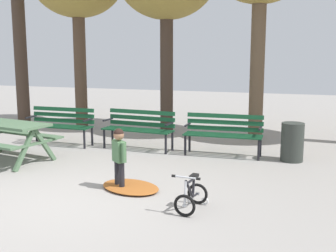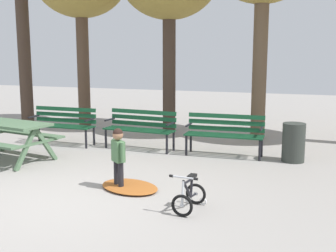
{
  "view_description": "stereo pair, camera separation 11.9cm",
  "coord_description": "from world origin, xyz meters",
  "px_view_note": "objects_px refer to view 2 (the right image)",
  "views": [
    {
      "loc": [
        3.35,
        -5.12,
        2.11
      ],
      "look_at": [
        0.94,
        1.87,
        0.85
      ],
      "focal_mm": 46.08,
      "sensor_mm": 36.0,
      "label": 1
    },
    {
      "loc": [
        3.46,
        -5.08,
        2.11
      ],
      "look_at": [
        0.94,
        1.87,
        0.85
      ],
      "focal_mm": 46.08,
      "sensor_mm": 36.0,
      "label": 2
    }
  ],
  "objects_px": {
    "park_bench_left": "(141,126)",
    "child_standing": "(118,154)",
    "park_bench_right": "(225,131)",
    "trash_bin": "(294,142)",
    "picnic_table": "(7,131)",
    "park_bench_far_left": "(63,122)",
    "kids_bicycle": "(189,196)"
  },
  "relations": [
    {
      "from": "park_bench_left",
      "to": "park_bench_right",
      "type": "distance_m",
      "value": 1.89
    },
    {
      "from": "park_bench_far_left",
      "to": "child_standing",
      "type": "relative_size",
      "value": 1.66
    },
    {
      "from": "child_standing",
      "to": "kids_bicycle",
      "type": "relative_size",
      "value": 1.67
    },
    {
      "from": "picnic_table",
      "to": "kids_bicycle",
      "type": "xyz_separation_m",
      "value": [
        4.2,
        -1.42,
        -0.39
      ]
    },
    {
      "from": "park_bench_far_left",
      "to": "trash_bin",
      "type": "height_order",
      "value": "park_bench_far_left"
    },
    {
      "from": "child_standing",
      "to": "kids_bicycle",
      "type": "height_order",
      "value": "child_standing"
    },
    {
      "from": "picnic_table",
      "to": "park_bench_left",
      "type": "bearing_deg",
      "value": 42.11
    },
    {
      "from": "child_standing",
      "to": "trash_bin",
      "type": "distance_m",
      "value": 3.67
    },
    {
      "from": "child_standing",
      "to": "kids_bicycle",
      "type": "distance_m",
      "value": 1.45
    },
    {
      "from": "park_bench_far_left",
      "to": "park_bench_left",
      "type": "relative_size",
      "value": 0.99
    },
    {
      "from": "picnic_table",
      "to": "park_bench_left",
      "type": "distance_m",
      "value": 2.78
    },
    {
      "from": "park_bench_left",
      "to": "kids_bicycle",
      "type": "bearing_deg",
      "value": -56.89
    },
    {
      "from": "park_bench_left",
      "to": "park_bench_right",
      "type": "bearing_deg",
      "value": -0.07
    },
    {
      "from": "park_bench_right",
      "to": "kids_bicycle",
      "type": "bearing_deg",
      "value": -85.67
    },
    {
      "from": "park_bench_left",
      "to": "trash_bin",
      "type": "distance_m",
      "value": 3.27
    },
    {
      "from": "picnic_table",
      "to": "kids_bicycle",
      "type": "height_order",
      "value": "picnic_table"
    },
    {
      "from": "picnic_table",
      "to": "child_standing",
      "type": "distance_m",
      "value": 3.03
    },
    {
      "from": "picnic_table",
      "to": "child_standing",
      "type": "xyz_separation_m",
      "value": [
        2.89,
        -0.92,
        -0.03
      ]
    },
    {
      "from": "park_bench_left",
      "to": "trash_bin",
      "type": "relative_size",
      "value": 2.14
    },
    {
      "from": "park_bench_left",
      "to": "child_standing",
      "type": "relative_size",
      "value": 1.68
    },
    {
      "from": "park_bench_left",
      "to": "kids_bicycle",
      "type": "relative_size",
      "value": 2.82
    },
    {
      "from": "park_bench_far_left",
      "to": "park_bench_right",
      "type": "xyz_separation_m",
      "value": [
        3.8,
        0.15,
        0.0
      ]
    },
    {
      "from": "picnic_table",
      "to": "park_bench_right",
      "type": "relative_size",
      "value": 1.24
    },
    {
      "from": "park_bench_left",
      "to": "child_standing",
      "type": "xyz_separation_m",
      "value": [
        0.83,
        -2.78,
        0.05
      ]
    },
    {
      "from": "kids_bicycle",
      "to": "trash_bin",
      "type": "relative_size",
      "value": 0.76
    },
    {
      "from": "child_standing",
      "to": "trash_bin",
      "type": "xyz_separation_m",
      "value": [
        2.44,
        2.73,
        -0.18
      ]
    },
    {
      "from": "park_bench_far_left",
      "to": "trash_bin",
      "type": "bearing_deg",
      "value": 1.18
    },
    {
      "from": "park_bench_far_left",
      "to": "child_standing",
      "type": "height_order",
      "value": "child_standing"
    },
    {
      "from": "picnic_table",
      "to": "child_standing",
      "type": "bearing_deg",
      "value": -17.61
    },
    {
      "from": "park_bench_right",
      "to": "trash_bin",
      "type": "relative_size",
      "value": 2.12
    },
    {
      "from": "kids_bicycle",
      "to": "park_bench_left",
      "type": "bearing_deg",
      "value": 123.11
    },
    {
      "from": "kids_bicycle",
      "to": "child_standing",
      "type": "bearing_deg",
      "value": 159.0
    }
  ]
}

